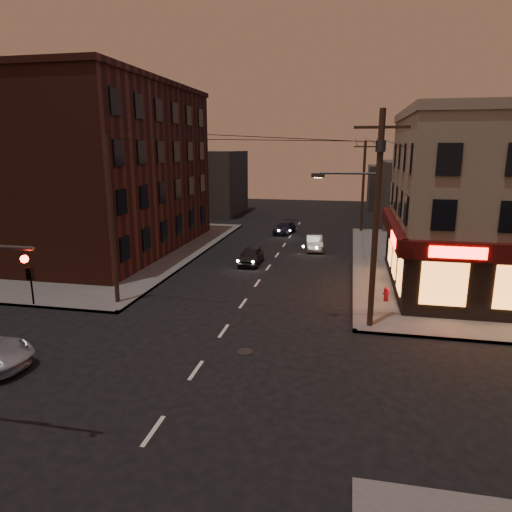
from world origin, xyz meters
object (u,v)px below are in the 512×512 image
(sedan_far, at_px, (285,228))
(sedan_mid, at_px, (314,243))
(fire_hydrant, at_px, (386,293))
(sedan_near, at_px, (251,256))

(sedan_far, bearing_deg, sedan_mid, -56.13)
(fire_hydrant, bearing_deg, sedan_near, 142.41)
(sedan_mid, xyz_separation_m, sedan_far, (-3.56, 7.02, -0.04))
(sedan_far, bearing_deg, fire_hydrant, -59.71)
(fire_hydrant, bearing_deg, sedan_mid, 111.23)
(sedan_far, bearing_deg, sedan_near, -86.04)
(sedan_mid, distance_m, fire_hydrant, 13.82)
(sedan_far, relative_size, fire_hydrant, 4.94)
(sedan_near, bearing_deg, sedan_mid, 52.86)
(sedan_near, height_order, fire_hydrant, sedan_near)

